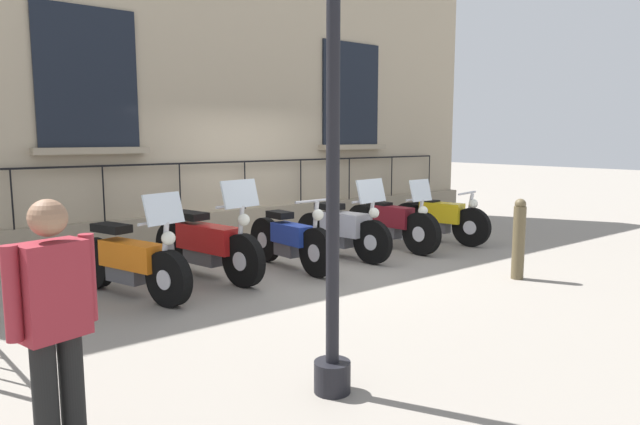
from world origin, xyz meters
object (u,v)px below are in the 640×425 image
object	(u,v)px
motorcycle_blue	(290,241)
bollard	(519,239)
motorcycle_red	(207,245)
lamppost	(333,51)
pedestrian_standing	(54,320)
motorcycle_maroon	(392,224)
motorcycle_silver	(343,230)
motorcycle_orange	(131,262)
motorcycle_yellow	(440,219)

from	to	relation	value
motorcycle_blue	bollard	bearing A→B (deg)	41.38
motorcycle_red	bollard	size ratio (longest dim) A/B	1.98
lamppost	bollard	distance (m)	4.76
motorcycle_red	pedestrian_standing	bearing A→B (deg)	-37.92
motorcycle_maroon	motorcycle_silver	bearing A→B (deg)	-86.99
lamppost	bollard	world-z (taller)	lamppost
motorcycle_orange	lamppost	size ratio (longest dim) A/B	0.40
motorcycle_orange	motorcycle_blue	xyz separation A→B (m)	(0.00, 2.36, -0.01)
motorcycle_maroon	pedestrian_standing	distance (m)	7.06
lamppost	pedestrian_standing	bearing A→B (deg)	-97.60
pedestrian_standing	motorcycle_yellow	bearing A→B (deg)	114.06
motorcycle_maroon	bollard	world-z (taller)	motorcycle_maroon
motorcycle_orange	motorcycle_red	xyz separation A→B (m)	(-0.28, 1.16, 0.04)
bollard	pedestrian_standing	xyz separation A→B (m)	(0.84, -6.05, 0.33)
motorcycle_silver	motorcycle_maroon	distance (m)	1.16
motorcycle_maroon	pedestrian_standing	size ratio (longest dim) A/B	1.32
pedestrian_standing	bollard	bearing A→B (deg)	97.94
motorcycle_blue	pedestrian_standing	bearing A→B (deg)	-50.60
motorcycle_silver	lamppost	world-z (taller)	lamppost
motorcycle_maroon	pedestrian_standing	world-z (taller)	pedestrian_standing
motorcycle_orange	pedestrian_standing	xyz separation A→B (m)	(3.24, -1.58, 0.46)
motorcycle_maroon	lamppost	bearing A→B (deg)	-49.95
motorcycle_yellow	bollard	xyz separation A→B (m)	(2.42, -1.27, 0.12)
motorcycle_yellow	pedestrian_standing	world-z (taller)	pedestrian_standing
motorcycle_blue	pedestrian_standing	size ratio (longest dim) A/B	1.24
motorcycle_orange	motorcycle_silver	size ratio (longest dim) A/B	1.04
motorcycle_red	pedestrian_standing	size ratio (longest dim) A/B	1.38
motorcycle_silver	motorcycle_yellow	xyz separation A→B (m)	(0.05, 2.29, -0.03)
pedestrian_standing	motorcycle_orange	bearing A→B (deg)	153.99
motorcycle_maroon	pedestrian_standing	xyz separation A→B (m)	(3.38, -6.18, 0.45)
motorcycle_maroon	bollard	size ratio (longest dim) A/B	1.89
motorcycle_silver	bollard	size ratio (longest dim) A/B	1.74
motorcycle_red	motorcycle_maroon	world-z (taller)	motorcycle_red
bollard	motorcycle_blue	bearing A→B (deg)	-138.62
bollard	lamppost	bearing A→B (deg)	-75.38
motorcycle_yellow	bollard	size ratio (longest dim) A/B	1.76
motorcycle_silver	pedestrian_standing	bearing A→B (deg)	-56.54
motorcycle_orange	bollard	bearing A→B (deg)	61.81
motorcycle_yellow	bollard	bearing A→B (deg)	-27.63
motorcycle_orange	motorcycle_red	distance (m)	1.19
motorcycle_red	pedestrian_standing	xyz separation A→B (m)	(3.52, -2.74, 0.42)
motorcycle_yellow	bollard	distance (m)	2.74
motorcycle_red	bollard	xyz separation A→B (m)	(2.67, 3.31, 0.09)
bollard	pedestrian_standing	distance (m)	6.12
motorcycle_red	motorcycle_maroon	size ratio (longest dim) A/B	1.04
motorcycle_orange	motorcycle_silver	bearing A→B (deg)	91.37
motorcycle_maroon	lamppost	distance (m)	6.02
motorcycle_maroon	motorcycle_orange	bearing A→B (deg)	-88.22
motorcycle_red	motorcycle_blue	xyz separation A→B (m)	(0.28, 1.20, -0.05)
motorcycle_silver	lamppost	size ratio (longest dim) A/B	0.39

